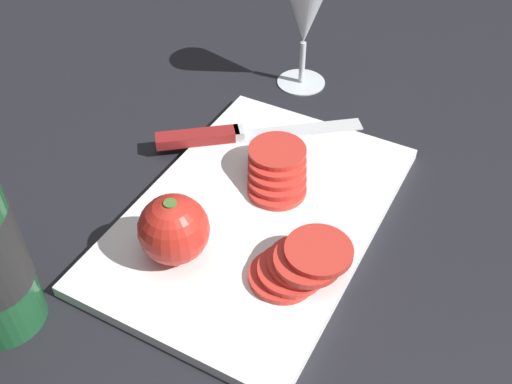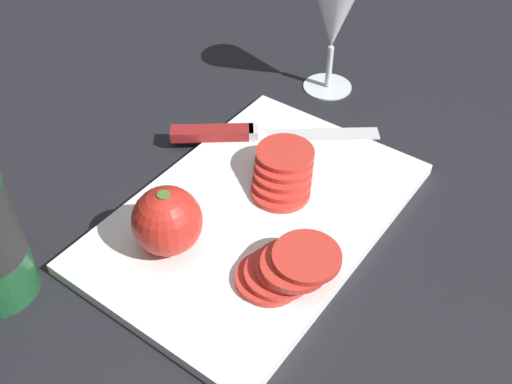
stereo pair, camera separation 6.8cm
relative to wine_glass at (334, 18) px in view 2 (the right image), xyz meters
The scene contains 7 objects.
ground_plane 0.38m from the wine_glass, 164.46° to the right, with size 3.00×3.00×0.00m, color black.
cutting_board 0.32m from the wine_glass, 165.02° to the right, with size 0.40×0.26×0.01m.
wine_glass is the anchor object (origin of this frame).
whole_tomato 0.40m from the wine_glass, behind, with size 0.08×0.08×0.08m.
knife 0.22m from the wine_glass, behind, with size 0.19×0.23×0.01m.
tomato_slice_stack_near 0.40m from the wine_glass, 155.19° to the right, with size 0.10×0.10×0.03m.
tomato_slice_stack_far 0.26m from the wine_glass, 162.04° to the right, with size 0.11×0.09×0.03m.
Camera 2 is at (-0.34, -0.27, 0.51)m, focal length 42.00 mm.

